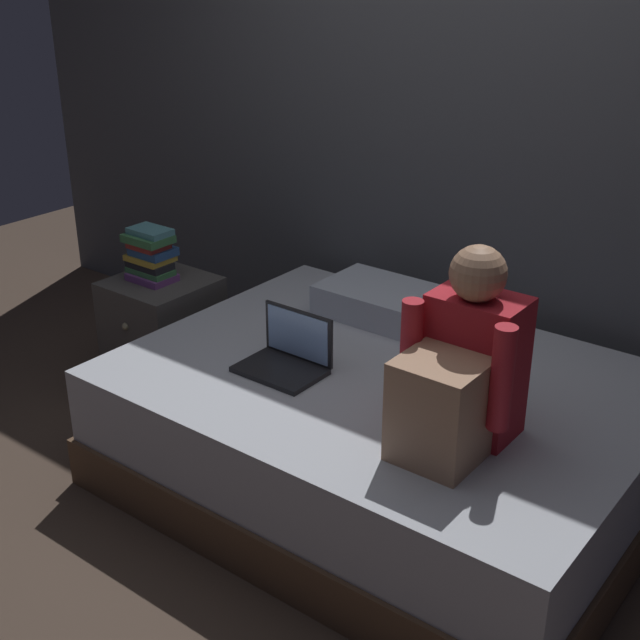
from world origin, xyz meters
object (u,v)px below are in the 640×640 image
object	(u,v)px
bed	(384,432)
person_sitting	(462,372)
book_stack	(150,255)
pillow	(386,302)
laptop	(288,356)
nightstand	(164,334)

from	to	relation	value
bed	person_sitting	bearing A→B (deg)	-29.09
bed	book_stack	xyz separation A→B (m)	(-1.34, 0.04, 0.43)
pillow	person_sitting	bearing A→B (deg)	-43.12
book_stack	laptop	bearing A→B (deg)	-13.06
nightstand	laptop	size ratio (longest dim) A/B	1.74
pillow	book_stack	xyz separation A→B (m)	(-1.03, -0.41, 0.11)
person_sitting	book_stack	bearing A→B (deg)	170.84
person_sitting	bed	bearing A→B (deg)	150.91
bed	book_stack	size ratio (longest dim) A/B	8.11
nightstand	person_sitting	xyz separation A→B (m)	(1.74, -0.30, 0.48)
bed	laptop	bearing A→B (deg)	-149.13
nightstand	book_stack	xyz separation A→B (m)	(-0.04, -0.01, 0.40)
pillow	laptop	bearing A→B (deg)	-91.82
nightstand	laptop	distance (m)	1.05
nightstand	bed	bearing A→B (deg)	-2.29
nightstand	laptop	world-z (taller)	laptop
pillow	book_stack	distance (m)	1.12
laptop	pillow	distance (m)	0.64
person_sitting	laptop	xyz separation A→B (m)	(-0.76, 0.05, -0.20)
bed	nightstand	xyz separation A→B (m)	(-1.30, 0.05, 0.03)
person_sitting	nightstand	bearing A→B (deg)	170.34
person_sitting	laptop	distance (m)	0.79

